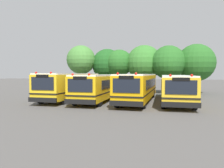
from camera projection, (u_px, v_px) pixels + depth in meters
ground_plane at (120, 100)px, 20.80m from camera, size 160.00×160.00×0.00m
school_bus_0 at (72, 85)px, 22.11m from camera, size 2.57×11.07×2.78m
school_bus_1 at (102, 86)px, 21.22m from camera, size 2.60×11.52×2.65m
school_bus_2 at (138, 86)px, 20.01m from camera, size 2.68×11.16×2.71m
school_bus_3 at (176, 87)px, 19.45m from camera, size 2.82×11.08×2.59m
tree_0 at (81, 60)px, 31.21m from camera, size 4.22×4.22×6.77m
tree_1 at (108, 64)px, 31.92m from camera, size 4.59×4.59×6.33m
tree_2 at (119, 63)px, 30.68m from camera, size 3.84×3.84×6.09m
tree_3 at (145, 63)px, 29.72m from camera, size 4.92×4.92×6.61m
tree_4 at (169, 62)px, 27.78m from camera, size 4.45×4.45×6.32m
tree_5 at (194, 63)px, 27.86m from camera, size 4.95×4.88×6.50m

